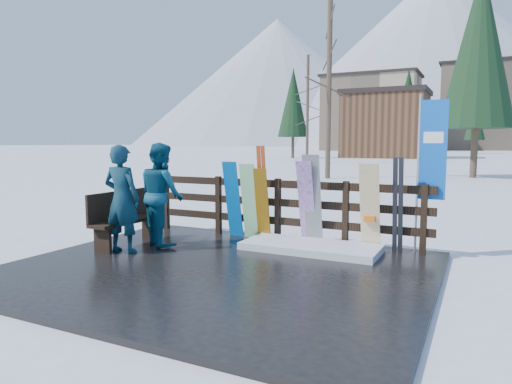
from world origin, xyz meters
The scene contains 19 objects.
ground centered at (0.00, 0.00, 0.00)m, with size 700.00×700.00×0.00m, color white.
deck centered at (0.00, 0.00, 0.04)m, with size 6.00×5.00×0.08m, color black.
fence centered at (0.00, 2.20, 0.74)m, with size 5.60×0.10×1.15m.
snow_patch centered at (0.87, 1.60, 0.14)m, with size 2.30×1.00×0.12m, color white.
bench centered at (-2.22, 0.50, 0.60)m, with size 0.41×1.50×0.97m.
snowboard_0 centered at (-0.84, 1.98, 0.81)m, with size 0.30×0.03×1.49m, color #0261B9.
snowboard_1 centered at (-0.49, 1.98, 0.80)m, with size 0.31×0.03×1.45m, color white.
snowboard_2 centered at (-0.22, 1.98, 0.76)m, with size 0.26×0.03×1.37m, color orange.
snowboard_3 centered at (0.65, 1.98, 0.83)m, with size 0.28×0.03×1.55m, color silver.
snowboard_4 centered at (0.76, 1.98, 0.89)m, with size 0.31×0.03×1.64m, color black.
snowboard_5 centered at (1.77, 1.98, 0.82)m, with size 0.32×0.03×1.52m, color white.
ski_pair_a centered at (-0.25, 2.05, 0.96)m, with size 0.16×0.22×1.76m.
ski_pair_b centered at (2.21, 2.05, 0.87)m, with size 0.17×0.20×1.59m.
rental_flag centered at (2.64, 2.25, 1.69)m, with size 0.45×0.04×2.60m.
person_front centered at (-1.88, 0.09, 0.97)m, with size 0.65×0.43×1.79m, color #11484D.
person_back centered at (-1.66, 0.86, 0.99)m, with size 0.89×0.69×1.83m, color navy.
resort_buildings centered at (1.03, 115.41, 9.81)m, with size 73.00×87.60×22.60m.
trees centered at (4.67, 48.61, 5.82)m, with size 42.05×68.88×12.78m.
mountains centered at (-10.50, 328.41, 50.20)m, with size 520.00×260.00×120.00m.
Camera 1 is at (3.41, -5.60, 1.89)m, focal length 32.00 mm.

